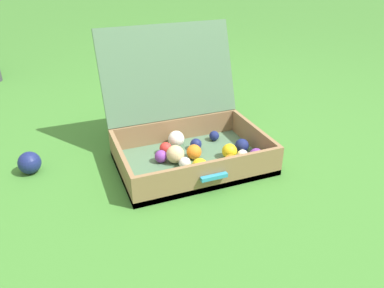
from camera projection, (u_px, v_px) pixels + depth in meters
name	position (u px, v px, depth m)	size (l,w,h in m)	color
ground_plane	(201.00, 170.00, 1.63)	(16.00, 16.00, 0.00)	#3D7A2D
open_suitcase	(187.00, 133.00, 1.68)	(0.64, 0.62, 0.55)	#4C7051
stray_ball_on_grass	(30.00, 163.00, 1.59)	(0.10, 0.10, 0.10)	navy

